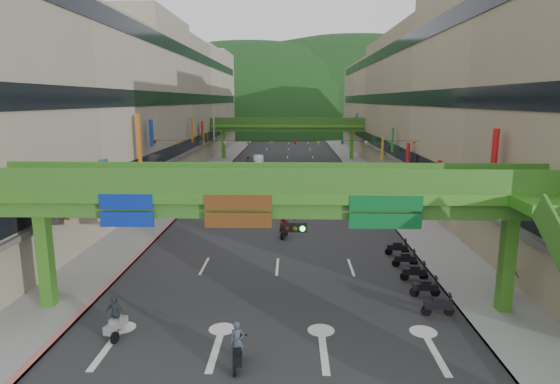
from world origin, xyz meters
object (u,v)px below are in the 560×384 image
object	(u,v)px
scooter_rider_near	(237,347)
pedestrian_red	(393,207)
car_silver	(258,160)
car_yellow	(289,172)
scooter_rider_mid	(284,225)
overpass_near	(293,209)

from	to	relation	value
scooter_rider_near	pedestrian_red	bearing A→B (deg)	65.73
car_silver	car_yellow	size ratio (longest dim) A/B	1.06
car_yellow	pedestrian_red	world-z (taller)	pedestrian_red
scooter_rider_near	scooter_rider_mid	size ratio (longest dim) A/B	0.95
overpass_near	scooter_rider_near	size ratio (longest dim) A/B	15.03
scooter_rider_mid	pedestrian_red	distance (m)	11.88
overpass_near	scooter_rider_mid	world-z (taller)	overpass_near
scooter_rider_mid	scooter_rider_near	bearing A→B (deg)	-94.71
scooter_rider_mid	car_silver	bearing A→B (deg)	96.79
car_silver	car_yellow	bearing A→B (deg)	-75.03
overpass_near	scooter_rider_near	xyz separation A→B (m)	(-2.09, -4.38, -4.36)
pedestrian_red	scooter_rider_near	bearing A→B (deg)	-111.46
overpass_near	pedestrian_red	bearing A→B (deg)	66.00
car_yellow	scooter_rider_mid	bearing A→B (deg)	-87.51
car_silver	scooter_rider_near	bearing A→B (deg)	-93.41
scooter_rider_near	car_silver	world-z (taller)	scooter_rider_near
scooter_rider_near	scooter_rider_mid	distance (m)	17.28
overpass_near	car_yellow	xyz separation A→B (m)	(-0.48, 40.83, -4.50)
overpass_near	pedestrian_red	size ratio (longest dim) A/B	17.33
scooter_rider_mid	car_yellow	bearing A→B (deg)	89.60
car_yellow	scooter_rider_near	bearing A→B (deg)	-89.15
overpass_near	pedestrian_red	xyz separation A→B (m)	(8.87, 19.92, -4.40)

